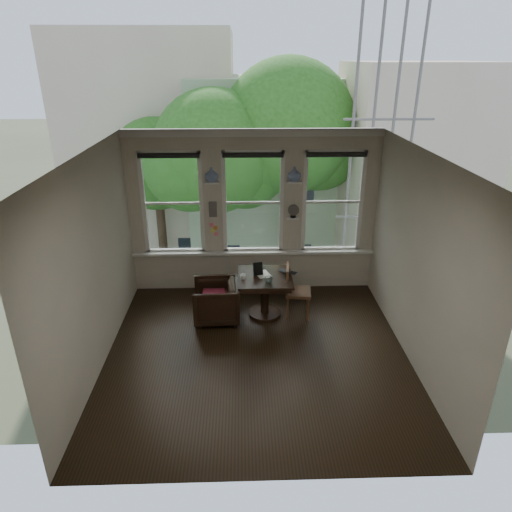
{
  "coord_description": "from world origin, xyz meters",
  "views": [
    {
      "loc": [
        -0.19,
        -5.71,
        4.13
      ],
      "look_at": [
        0.01,
        0.9,
        1.23
      ],
      "focal_mm": 32.0,
      "sensor_mm": 36.0,
      "label": 1
    }
  ],
  "objects_px": {
    "side_chair_right": "(298,291)",
    "mug": "(243,277)",
    "table": "(265,296)",
    "laptop": "(287,273)",
    "armchair_left": "(216,301)"
  },
  "relations": [
    {
      "from": "table",
      "to": "armchair_left",
      "type": "relative_size",
      "value": 1.17
    },
    {
      "from": "table",
      "to": "side_chair_right",
      "type": "bearing_deg",
      "value": -2.78
    },
    {
      "from": "armchair_left",
      "to": "laptop",
      "type": "relative_size",
      "value": 2.43
    },
    {
      "from": "table",
      "to": "side_chair_right",
      "type": "height_order",
      "value": "side_chair_right"
    },
    {
      "from": "side_chair_right",
      "to": "laptop",
      "type": "height_order",
      "value": "side_chair_right"
    },
    {
      "from": "armchair_left",
      "to": "mug",
      "type": "relative_size",
      "value": 8.68
    },
    {
      "from": "side_chair_right",
      "to": "mug",
      "type": "bearing_deg",
      "value": 100.96
    },
    {
      "from": "side_chair_right",
      "to": "armchair_left",
      "type": "bearing_deg",
      "value": 99.98
    },
    {
      "from": "laptop",
      "to": "table",
      "type": "bearing_deg",
      "value": -135.21
    },
    {
      "from": "mug",
      "to": "laptop",
      "type": "bearing_deg",
      "value": 13.71
    },
    {
      "from": "side_chair_right",
      "to": "mug",
      "type": "xyz_separation_m",
      "value": [
        -0.93,
        -0.08,
        0.33
      ]
    },
    {
      "from": "table",
      "to": "laptop",
      "type": "distance_m",
      "value": 0.54
    },
    {
      "from": "table",
      "to": "laptop",
      "type": "height_order",
      "value": "laptop"
    },
    {
      "from": "table",
      "to": "mug",
      "type": "distance_m",
      "value": 0.57
    },
    {
      "from": "table",
      "to": "laptop",
      "type": "relative_size",
      "value": 2.86
    }
  ]
}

